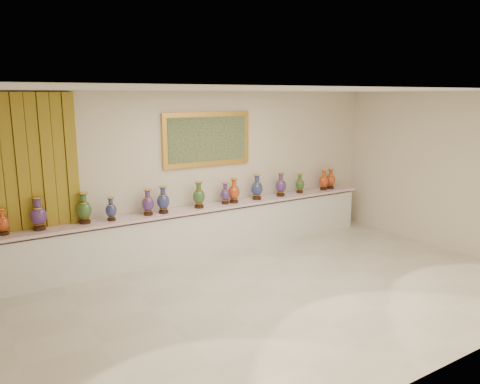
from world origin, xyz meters
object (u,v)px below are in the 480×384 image
at_px(vase_0, 3,223).
at_px(vase_2, 84,210).
at_px(counter, 206,230).
at_px(vase_1, 38,215).

relative_size(vase_0, vase_2, 0.79).
xyz_separation_m(vase_0, vase_2, (1.18, -0.01, 0.05)).
bearing_deg(vase_0, vase_2, -0.29).
xyz_separation_m(counter, vase_1, (-2.89, -0.00, 0.70)).
bearing_deg(vase_1, vase_0, 178.31).
xyz_separation_m(vase_0, vase_1, (0.50, -0.01, 0.05)).
distance_m(vase_0, vase_1, 0.50).
bearing_deg(vase_1, vase_2, 0.73).
bearing_deg(vase_1, counter, 0.00).
relative_size(vase_1, vase_2, 1.02).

